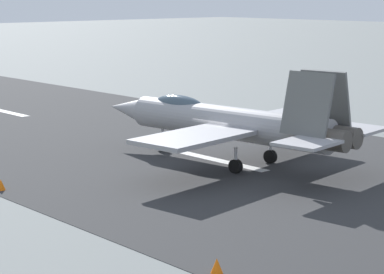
% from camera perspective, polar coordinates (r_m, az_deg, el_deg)
% --- Properties ---
extents(ground_plane, '(400.00, 400.00, 0.00)m').
position_cam_1_polar(ground_plane, '(42.27, 2.39, -1.91)').
color(ground_plane, slate).
extents(runway_strip, '(240.00, 26.00, 0.02)m').
position_cam_1_polar(runway_strip, '(42.25, 2.41, -1.90)').
color(runway_strip, '#2F2F30').
rests_on(runway_strip, ground).
extents(fighter_jet, '(17.84, 14.73, 5.59)m').
position_cam_1_polar(fighter_jet, '(41.44, 2.78, 1.19)').
color(fighter_jet, '#9D9CA1').
rests_on(fighter_jet, ground).
extents(marker_cone_near, '(0.44, 0.44, 0.55)m').
position_cam_1_polar(marker_cone_near, '(25.62, 1.92, -9.87)').
color(marker_cone_near, orange).
rests_on(marker_cone_near, ground).
extents(marker_cone_mid, '(0.44, 0.44, 0.55)m').
position_cam_1_polar(marker_cone_mid, '(37.23, -14.46, -3.58)').
color(marker_cone_mid, orange).
rests_on(marker_cone_mid, ground).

